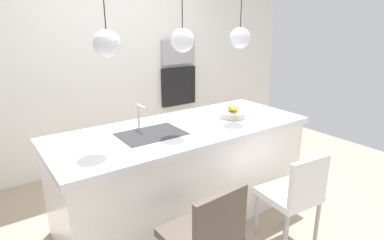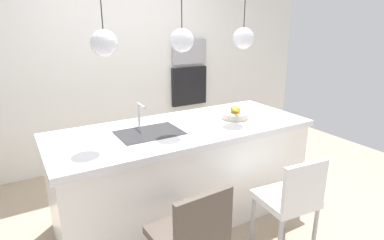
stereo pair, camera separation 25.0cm
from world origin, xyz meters
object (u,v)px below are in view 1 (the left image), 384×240
at_px(fruit_bowl, 233,113).
at_px(microwave, 178,52).
at_px(chair_middle, 294,193).
at_px(oven, 178,86).
at_px(chair_near, 205,235).

xyz_separation_m(fruit_bowl, microwave, (0.39, 1.62, 0.47)).
bearing_deg(fruit_bowl, chair_middle, -95.97).
height_order(oven, chair_near, oven).
height_order(chair_near, chair_middle, chair_near).
xyz_separation_m(fruit_bowl, chair_middle, (-0.09, -0.88, -0.47)).
xyz_separation_m(chair_near, chair_middle, (0.94, 0.01, -0.00)).
bearing_deg(chair_near, chair_middle, 0.39).
bearing_deg(chair_near, oven, 60.49).
bearing_deg(oven, fruit_bowl, -103.50).
height_order(fruit_bowl, microwave, microwave).
bearing_deg(microwave, chair_near, -119.51).
bearing_deg(chair_middle, chair_near, -179.61).
relative_size(microwave, chair_near, 0.62).
relative_size(fruit_bowl, microwave, 0.49).
relative_size(chair_near, chair_middle, 1.03).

